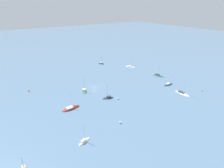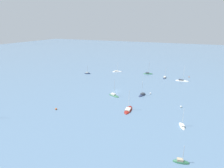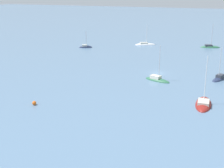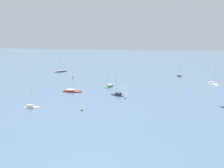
% 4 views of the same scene
% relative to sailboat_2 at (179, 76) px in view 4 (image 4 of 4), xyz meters
% --- Properties ---
extents(ground_plane, '(600.00, 600.00, 0.00)m').
position_rel_sailboat_2_xyz_m(ground_plane, '(25.74, 34.68, -0.10)').
color(ground_plane, slate).
extents(sailboat_2, '(3.54, 5.02, 7.02)m').
position_rel_sailboat_2_xyz_m(sailboat_2, '(0.00, 0.00, 0.00)').
color(sailboat_2, '#232D4C').
rests_on(sailboat_2, ground_plane).
extents(sailboat_3, '(4.39, 7.13, 9.20)m').
position_rel_sailboat_2_xyz_m(sailboat_3, '(32.82, 36.25, 0.04)').
color(sailboat_3, '#2D6647').
rests_on(sailboat_3, ground_plane).
extents(sailboat_4, '(5.39, 3.12, 7.78)m').
position_rel_sailboat_2_xyz_m(sailboat_4, '(49.93, 71.28, 0.04)').
color(sailboat_4, white).
rests_on(sailboat_4, ground_plane).
extents(sailboat_5, '(6.40, 3.89, 8.54)m').
position_rel_sailboat_2_xyz_m(sailboat_5, '(26.15, 50.04, 0.06)').
color(sailboat_5, '#232D4C').
rests_on(sailboat_5, ground_plane).
extents(sailboat_7, '(7.64, 7.32, 12.04)m').
position_rel_sailboat_2_xyz_m(sailboat_7, '(74.44, 0.35, -0.02)').
color(sailboat_7, '#232D4C').
rests_on(sailboat_7, ground_plane).
extents(sailboat_9, '(5.74, 8.32, 8.51)m').
position_rel_sailboat_2_xyz_m(sailboat_9, '(-14.59, 19.04, -0.02)').
color(sailboat_9, silver).
rests_on(sailboat_9, ground_plane).
extents(sailboat_10, '(8.76, 3.55, 10.31)m').
position_rel_sailboat_2_xyz_m(sailboat_10, '(45.59, 48.63, -0.03)').
color(sailboat_10, maroon).
rests_on(sailboat_10, ground_plane).
extents(mooring_buoy_0, '(0.85, 0.85, 0.85)m').
position_rel_sailboat_2_xyz_m(mooring_buoy_0, '(33.32, 69.99, 0.32)').
color(mooring_buoy_0, white).
rests_on(mooring_buoy_0, ground_plane).
extents(mooring_buoy_2, '(0.84, 0.84, 0.84)m').
position_rel_sailboat_2_xyz_m(mooring_buoy_2, '(22.47, 53.69, 0.32)').
color(mooring_buoy_2, white).
rests_on(mooring_buoy_2, ground_plane).
extents(mooring_buoy_3, '(0.79, 0.79, 0.79)m').
position_rel_sailboat_2_xyz_m(mooring_buoy_3, '(58.03, 18.75, 0.29)').
color(mooring_buoy_3, orange).
rests_on(mooring_buoy_3, ground_plane).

